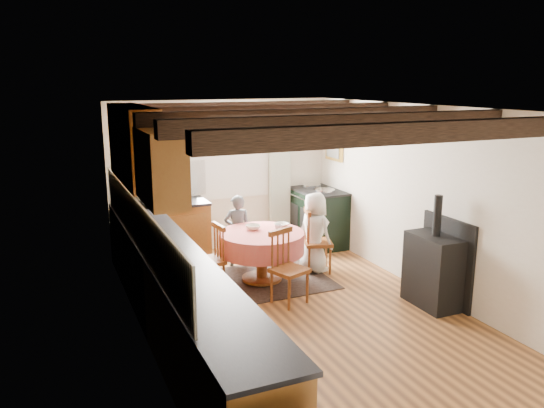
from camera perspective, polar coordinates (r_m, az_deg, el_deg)
name	(u,v)px	position (r m, az deg, el deg)	size (l,w,h in m)	color
floor	(299,312)	(6.50, 2.89, -11.41)	(3.60, 5.50, 0.00)	#AA6D35
ceiling	(301,108)	(5.92, 3.16, 10.22)	(3.60, 5.50, 0.00)	white
wall_back	(223,176)	(8.59, -5.23, 3.03)	(3.60, 0.00, 2.40)	silver
wall_front	(481,305)	(3.97, 21.37, -10.02)	(3.60, 0.00, 2.40)	silver
wall_left	(141,232)	(5.56, -13.84, -2.91)	(0.00, 5.50, 2.40)	silver
wall_right	(427,200)	(7.08, 16.16, 0.37)	(0.00, 5.50, 2.40)	silver
beam_a	(420,132)	(4.24, 15.48, 7.40)	(3.60, 0.16, 0.16)	#3D281A
beam_b	(350,123)	(5.06, 8.30, 8.58)	(3.60, 0.16, 0.16)	#3D281A
beam_c	(301,116)	(5.93, 3.15, 9.35)	(3.60, 0.16, 0.16)	#3D281A
beam_d	(266,111)	(6.83, -0.68, 9.87)	(3.60, 0.16, 0.16)	#3D281A
beam_e	(238,107)	(7.76, -3.61, 10.24)	(3.60, 0.16, 0.16)	#3D281A
splash_left	(137,225)	(5.85, -14.17, -2.14)	(0.02, 4.50, 0.55)	beige
splash_back	(161,180)	(8.32, -11.74, 2.48)	(1.40, 0.02, 0.55)	beige
base_cabinet_left	(173,297)	(5.86, -10.50, -9.77)	(0.60, 5.30, 0.88)	brown
base_cabinet_back	(164,233)	(8.21, -11.42, -3.09)	(1.30, 0.60, 0.88)	brown
worktop_left	(173,256)	(5.70, -10.50, -5.48)	(0.64, 5.30, 0.04)	black
worktop_back	(163,204)	(8.08, -11.53, 0.00)	(1.30, 0.64, 0.04)	black
wall_cabinet_glass	(133,144)	(6.61, -14.58, 6.20)	(0.34, 1.80, 0.90)	brown
wall_cabinet_solid	(160,167)	(5.15, -11.81, 3.92)	(0.34, 0.90, 0.70)	brown
window_frame	(229,151)	(8.55, -4.62, 5.71)	(1.34, 0.03, 1.54)	white
window_pane	(229,150)	(8.55, -4.63, 5.71)	(1.20, 0.01, 1.40)	white
curtain_left	(179,187)	(8.31, -9.90, 1.85)	(0.35, 0.10, 2.10)	beige
curtain_right	(280,178)	(8.86, 0.83, 2.74)	(0.35, 0.10, 2.10)	beige
curtain_rod	(230,113)	(8.41, -4.50, 9.70)	(0.03, 0.03, 2.00)	black
wall_picture	(334,142)	(8.84, 6.67, 6.56)	(0.04, 0.50, 0.60)	gold
wall_plate	(284,142)	(8.88, 1.24, 6.67)	(0.30, 0.30, 0.02)	silver
rug	(262,281)	(7.41, -1.09, -8.17)	(1.80, 1.40, 0.01)	black
dining_table	(262,257)	(7.29, -1.10, -5.67)	(1.15, 1.15, 0.70)	#CF4249
chair_near	(290,268)	(6.57, 1.89, -6.79)	(0.40, 0.41, 0.92)	brown
chair_left	(208,259)	(6.98, -6.81, -5.80)	(0.38, 0.40, 0.89)	brown
chair_right	(318,240)	(7.68, 4.94, -3.87)	(0.40, 0.41, 0.92)	brown
aga_range	(317,217)	(8.90, 4.85, -1.36)	(0.67, 1.04, 0.96)	black
cast_iron_stove	(435,251)	(6.72, 16.97, -4.85)	(0.41, 0.69, 1.38)	black
child_far	(237,231)	(7.85, -3.71, -2.88)	(0.39, 0.26, 1.07)	#4A5257
child_right	(315,232)	(7.64, 4.57, -3.03)	(0.56, 0.37, 1.16)	silver
bowl_a	(282,225)	(7.47, 1.04, -2.25)	(0.19, 0.19, 0.05)	silver
bowl_b	(253,227)	(7.32, -2.04, -2.50)	(0.20, 0.20, 0.06)	silver
cup	(278,228)	(7.24, 0.66, -2.55)	(0.10, 0.10, 0.09)	silver
canister_tall	(145,196)	(8.01, -13.40, 0.80)	(0.14, 0.14, 0.24)	#262628
canister_wide	(160,195)	(8.16, -11.85, 0.99)	(0.18, 0.18, 0.20)	#262628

